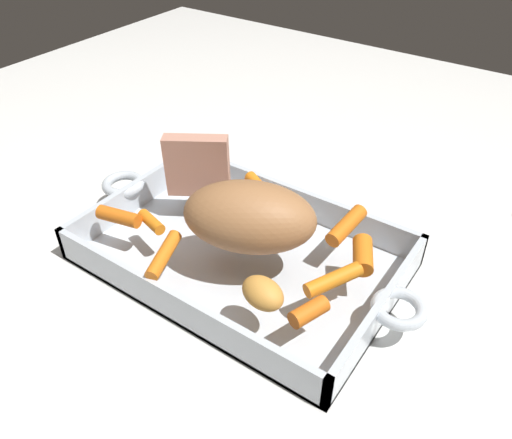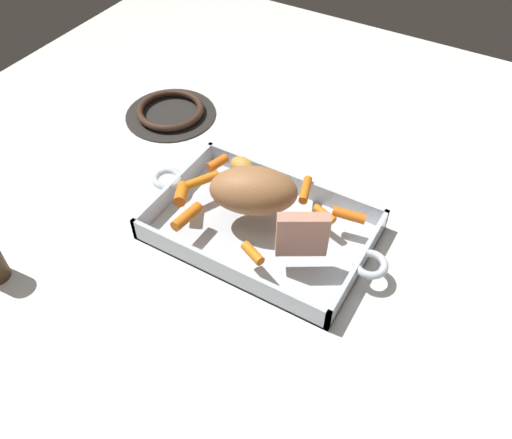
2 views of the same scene
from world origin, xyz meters
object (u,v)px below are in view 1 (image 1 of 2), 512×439
at_px(baby_carrot_northwest, 119,217).
at_px(baby_carrot_short, 333,280).
at_px(baby_carrot_center_left, 309,312).
at_px(baby_carrot_southeast, 164,255).
at_px(baby_carrot_northeast, 258,185).
at_px(pork_roast, 249,217).
at_px(baby_carrot_southwest, 346,225).
at_px(potato_near_roast, 263,293).
at_px(roast_slice_thick, 197,166).
at_px(roasting_dish, 241,253).
at_px(baby_carrot_center_right, 151,222).
at_px(baby_carrot_long, 363,255).

distance_m(baby_carrot_northwest, baby_carrot_short, 0.27).
distance_m(baby_carrot_center_left, baby_carrot_southeast, 0.18).
bearing_deg(baby_carrot_northeast, baby_carrot_short, -31.41).
bearing_deg(baby_carrot_northeast, baby_carrot_center_left, -42.79).
bearing_deg(pork_roast, baby_carrot_short, -2.62).
distance_m(baby_carrot_northeast, baby_carrot_southwest, 0.14).
bearing_deg(potato_near_roast, roast_slice_thick, 147.09).
relative_size(baby_carrot_northwest, baby_carrot_southwest, 0.88).
height_order(baby_carrot_northeast, baby_carrot_short, same).
bearing_deg(roast_slice_thick, baby_carrot_short, -13.26).
xyz_separation_m(roasting_dish, baby_carrot_northwest, (-0.13, -0.07, 0.04)).
height_order(roasting_dish, baby_carrot_northwest, baby_carrot_northwest).
bearing_deg(roast_slice_thick, pork_roast, -22.63).
distance_m(baby_carrot_northwest, potato_near_roast, 0.22).
xyz_separation_m(roast_slice_thick, potato_near_roast, (0.18, -0.12, -0.03)).
bearing_deg(baby_carrot_center_left, baby_carrot_northeast, 137.21).
bearing_deg(baby_carrot_southwest, baby_carrot_center_right, -147.75).
relative_size(roast_slice_thick, baby_carrot_southwest, 1.27).
relative_size(pork_roast, baby_carrot_long, 3.27).
relative_size(baby_carrot_northwest, baby_carrot_center_right, 1.32).
distance_m(roast_slice_thick, baby_carrot_southeast, 0.14).
bearing_deg(baby_carrot_center_left, roast_slice_thick, 154.90).
height_order(baby_carrot_southwest, baby_carrot_center_right, baby_carrot_southwest).
relative_size(baby_carrot_northwest, baby_carrot_short, 0.86).
bearing_deg(pork_roast, baby_carrot_long, 20.49).
bearing_deg(baby_carrot_northwest, baby_carrot_short, 11.17).
xyz_separation_m(baby_carrot_long, baby_carrot_northeast, (-0.18, 0.05, -0.00)).
relative_size(roast_slice_thick, baby_carrot_center_right, 1.90).
relative_size(roasting_dish, baby_carrot_southwest, 7.15).
xyz_separation_m(roast_slice_thick, baby_carrot_short, (0.23, -0.05, -0.03)).
height_order(baby_carrot_southeast, potato_near_roast, potato_near_roast).
bearing_deg(baby_carrot_center_left, roasting_dish, 152.53).
xyz_separation_m(roast_slice_thick, baby_carrot_center_left, (0.23, -0.11, -0.03)).
bearing_deg(baby_carrot_center_right, baby_carrot_center_left, -4.47).
bearing_deg(baby_carrot_center_left, baby_carrot_center_right, 175.53).
relative_size(pork_roast, roast_slice_thick, 1.85).
xyz_separation_m(baby_carrot_center_left, baby_carrot_southwest, (-0.03, 0.14, 0.00)).
height_order(baby_carrot_center_left, baby_carrot_southwest, baby_carrot_southwest).
xyz_separation_m(roasting_dish, baby_carrot_center_right, (-0.10, -0.05, 0.04)).
height_order(baby_carrot_center_left, baby_carrot_southeast, same).
bearing_deg(pork_roast, potato_near_roast, -46.68).
xyz_separation_m(baby_carrot_northwest, baby_carrot_northeast, (0.10, 0.16, -0.00)).
height_order(roast_slice_thick, baby_carrot_northwest, roast_slice_thick).
bearing_deg(roasting_dish, baby_carrot_northeast, 111.38).
bearing_deg(baby_carrot_northwest, baby_carrot_southwest, 30.95).
bearing_deg(baby_carrot_northwest, potato_near_roast, -2.95).
xyz_separation_m(baby_carrot_northeast, baby_carrot_southeast, (-0.01, -0.17, -0.00)).
xyz_separation_m(pork_roast, baby_carrot_southwest, (0.08, 0.08, -0.03)).
relative_size(roast_slice_thick, potato_near_roast, 1.68).
xyz_separation_m(baby_carrot_center_left, baby_carrot_northeast, (-0.17, 0.16, -0.00)).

